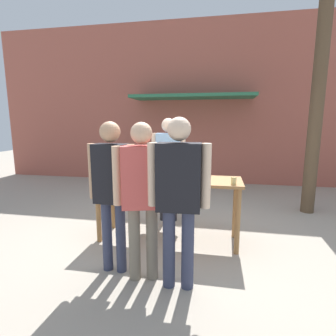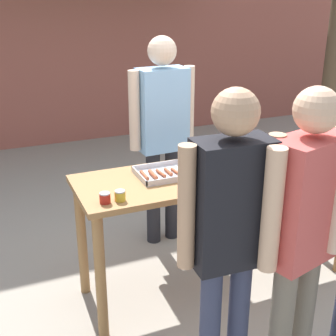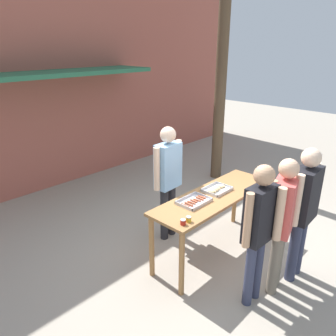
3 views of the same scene
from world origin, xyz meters
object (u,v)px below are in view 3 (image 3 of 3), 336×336
object	(u,v)px
condiment_jar_mustard	(183,222)
utility_pole	(223,36)
person_server_behind_table	(168,173)
food_tray_sausages	(194,202)
food_tray_buns	(216,190)
beer_cup	(261,177)
condiment_jar_ketchup	(189,219)
person_customer_holding_hotdog	(259,224)
person_customer_waiting_in_line	(282,216)
person_customer_with_cup	(304,204)

from	to	relation	value
condiment_jar_mustard	utility_pole	bearing A→B (deg)	29.71
utility_pole	person_server_behind_table	bearing A→B (deg)	-160.09
food_tray_sausages	food_tray_buns	distance (m)	0.51
food_tray_buns	beer_cup	distance (m)	0.84
food_tray_buns	person_server_behind_table	xyz separation A→B (m)	(-0.26, 0.71, 0.13)
food_tray_buns	condiment_jar_ketchup	distance (m)	0.97
food_tray_sausages	beer_cup	bearing A→B (deg)	-11.65
food_tray_buns	condiment_jar_ketchup	xyz separation A→B (m)	(-0.94, -0.27, 0.01)
person_customer_holding_hotdog	person_customer_waiting_in_line	size ratio (longest dim) A/B	1.00
person_customer_holding_hotdog	condiment_jar_ketchup	bearing A→B (deg)	-61.52
condiment_jar_mustard	person_server_behind_table	world-z (taller)	person_server_behind_table
food_tray_buns	condiment_jar_ketchup	bearing A→B (deg)	-163.69
food_tray_sausages	person_server_behind_table	xyz separation A→B (m)	(0.25, 0.71, 0.14)
food_tray_buns	person_customer_waiting_in_line	world-z (taller)	person_customer_waiting_in_line
person_customer_with_cup	person_server_behind_table	bearing A→B (deg)	-78.89
person_server_behind_table	utility_pole	distance (m)	3.39
condiment_jar_mustard	condiment_jar_ketchup	distance (m)	0.09
beer_cup	person_customer_waiting_in_line	distance (m)	1.29
condiment_jar_mustard	person_customer_waiting_in_line	bearing A→B (deg)	-44.61
person_server_behind_table	person_customer_waiting_in_line	size ratio (longest dim) A/B	1.04
condiment_jar_mustard	person_server_behind_table	bearing A→B (deg)	51.80
beer_cup	person_server_behind_table	world-z (taller)	person_server_behind_table
food_tray_sausages	person_server_behind_table	world-z (taller)	person_server_behind_table
person_customer_holding_hotdog	utility_pole	bearing A→B (deg)	-135.41
food_tray_sausages	food_tray_buns	size ratio (longest dim) A/B	1.10
person_server_behind_table	person_customer_waiting_in_line	bearing A→B (deg)	-91.63
person_server_behind_table	food_tray_buns	bearing A→B (deg)	-73.63
beer_cup	food_tray_buns	bearing A→B (deg)	161.28
person_customer_with_cup	beer_cup	bearing A→B (deg)	-125.99
beer_cup	person_customer_waiting_in_line	xyz separation A→B (m)	(-1.00, -0.82, 0.05)
food_tray_buns	condiment_jar_mustard	xyz separation A→B (m)	(-1.03, -0.27, 0.01)
beer_cup	person_server_behind_table	size ratio (longest dim) A/B	0.05
condiment_jar_mustard	condiment_jar_ketchup	world-z (taller)	same
person_customer_with_cup	utility_pole	distance (m)	4.06
food_tray_sausages	utility_pole	bearing A→B (deg)	30.16
food_tray_sausages	utility_pole	world-z (taller)	utility_pole
person_customer_holding_hotdog	beer_cup	bearing A→B (deg)	-149.80
beer_cup	person_customer_waiting_in_line	bearing A→B (deg)	-140.64
person_customer_waiting_in_line	utility_pole	world-z (taller)	utility_pole
food_tray_buns	utility_pole	world-z (taller)	utility_pole
food_tray_sausages	condiment_jar_mustard	world-z (taller)	condiment_jar_mustard
person_customer_waiting_in_line	condiment_jar_ketchup	bearing A→B (deg)	-63.08
food_tray_buns	person_customer_holding_hotdog	size ratio (longest dim) A/B	0.22
condiment_jar_ketchup	person_customer_with_cup	xyz separation A→B (m)	(1.14, -0.89, 0.10)
food_tray_sausages	utility_pole	size ratio (longest dim) A/B	0.07
person_customer_with_cup	condiment_jar_ketchup	bearing A→B (deg)	-40.64
condiment_jar_ketchup	person_customer_holding_hotdog	size ratio (longest dim) A/B	0.04
condiment_jar_ketchup	utility_pole	bearing A→B (deg)	30.46
condiment_jar_ketchup	person_server_behind_table	world-z (taller)	person_server_behind_table
food_tray_buns	person_customer_waiting_in_line	xyz separation A→B (m)	(-0.20, -1.09, 0.08)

